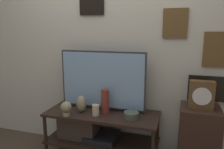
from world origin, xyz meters
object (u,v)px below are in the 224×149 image
Objects in this scene: vase_urn_stoneware at (81,104)px; candle_jar at (96,110)px; television at (102,80)px; decorative_bust at (66,108)px; vase_slim_bronze at (120,101)px; vase_wide_bowl at (131,115)px; vase_tall_ceramic at (105,101)px; mantel_clock at (201,95)px.

vase_urn_stoneware is 1.58× the size of candle_jar.
decorative_bust is (-0.31, -0.32, -0.27)m from television.
decorative_bust is (-0.50, -0.42, 0.01)m from vase_slim_bronze.
vase_wide_bowl is 0.72m from decorative_bust.
candle_jar is (-0.40, -0.03, 0.03)m from vase_wide_bowl.
candle_jar is 0.33m from decorative_bust.
vase_tall_ceramic is 0.29m from vase_urn_stoneware.
decorative_bust is at bearing -170.41° from mantel_clock.
television reaches higher than vase_slim_bronze.
vase_urn_stoneware reaches higher than vase_wide_bowl.
vase_tall_ceramic is 0.34m from vase_wide_bowl.
vase_urn_stoneware is at bearing 178.73° from vase_wide_bowl.
candle_jar is (0.20, -0.05, -0.04)m from vase_urn_stoneware.
vase_wide_bowl is at bearing -10.60° from vase_tall_ceramic.
vase_urn_stoneware is 0.21m from candle_jar.
television is 0.37m from vase_urn_stoneware.
vase_wide_bowl is (0.32, -0.06, -0.11)m from vase_tall_ceramic.
television reaches higher than vase_tall_ceramic.
mantel_clock reaches higher than candle_jar.
vase_wide_bowl is 0.34m from vase_slim_bronze.
candle_jar reaches higher than vase_wide_bowl.
vase_slim_bronze is at bearing 27.77° from television.
mantel_clock is at bearing 9.59° from decorative_bust.
vase_tall_ceramic is 0.24m from vase_slim_bronze.
decorative_bust is at bearing -168.11° from vase_wide_bowl.
television is 8.46× the size of candle_jar.
vase_slim_bronze is at bearing 39.78° from decorative_bust.
vase_urn_stoneware reaches higher than decorative_bust.
vase_tall_ceramic is 1.74× the size of vase_wide_bowl.
candle_jar is (-0.08, -0.09, -0.08)m from vase_tall_ceramic.
vase_wide_bowl is at bearing -52.54° from vase_slim_bronze.
television is at bearing -152.23° from vase_slim_bronze.
mantel_clock is at bearing 7.23° from vase_wide_bowl.
mantel_clock is (1.40, 0.24, 0.21)m from decorative_bust.
vase_slim_bronze is (0.19, 0.10, -0.28)m from television.
vase_tall_ceramic reaches higher than vase_slim_bronze.
mantel_clock reaches higher than vase_slim_bronze.
vase_wide_bowl is 0.60m from vase_urn_stoneware.
candle_jar is (-0.19, -0.30, -0.02)m from vase_slim_bronze.
vase_tall_ceramic is at bearing 169.40° from vase_wide_bowl.
candle_jar is at bearing -173.61° from mantel_clock.
vase_tall_ceramic is 0.44m from decorative_bust.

